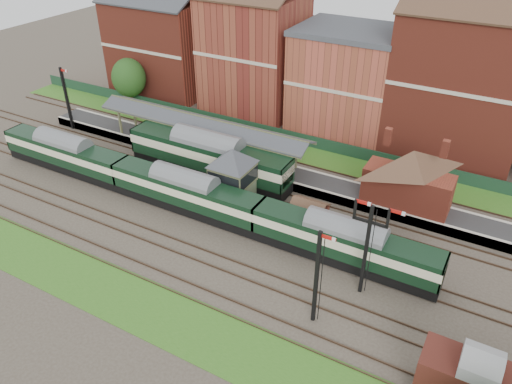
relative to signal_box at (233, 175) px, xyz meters
The scene contains 17 objects.
ground 5.45m from the signal_box, 47.29° to the right, with size 160.00×160.00×0.00m, color #473D33.
grass_back 13.47m from the signal_box, 76.76° to the left, with size 90.00×4.50×0.06m, color #2D6619.
grass_front 15.86m from the signal_box, 78.87° to the right, with size 90.00×5.00×0.06m, color #2D6619.
fence 15.25m from the signal_box, 78.50° to the left, with size 90.00×0.12×1.50m, color #193823.
platform 7.31m from the signal_box, 107.10° to the left, with size 55.00×3.40×1.00m, color #2D2D2D.
signal_box is the anchor object (origin of this frame).
brick_hut 8.25m from the signal_box, ahead, with size 3.20×2.64×2.94m.
station_building 16.37m from the signal_box, 23.43° to the left, with size 8.10×8.10×5.90m.
canopy 10.40m from the signal_box, 140.91° to the left, with size 26.00×3.89×4.08m.
semaphore_bracket 16.16m from the signal_box, 20.92° to the right, with size 3.60×0.25×8.18m.
semaphore_platform_end 27.41m from the signal_box, behind, with size 1.23×0.25×8.00m.
semaphore_siding 16.60m from the signal_box, 38.20° to the right, with size 1.23×0.25×8.00m.
town_backdrop 22.26m from the signal_box, 82.60° to the left, with size 69.00×10.00×16.00m.
dmu_train 4.73m from the signal_box, 135.24° to the right, with size 47.56×2.51×3.65m.
platform_railcar 6.00m from the signal_box, 146.98° to the left, with size 18.62×2.93×4.29m.
goods_van_a 26.93m from the signal_box, 27.08° to the right, with size 6.34×2.75×3.84m.
tree_back 29.03m from the signal_box, 150.66° to the left, with size 4.62×4.62×6.75m.
Camera 1 is at (18.90, -31.43, 27.27)m, focal length 35.00 mm.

